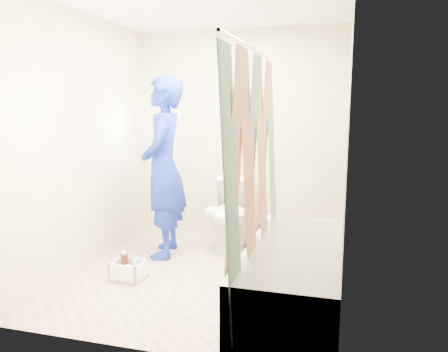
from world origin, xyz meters
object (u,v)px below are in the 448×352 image
(toilet, at_px, (230,214))
(plumber, at_px, (164,168))
(bathtub, at_px, (294,274))
(cleaning_caddy, at_px, (130,271))

(toilet, xyz_separation_m, plumber, (-0.60, -0.40, 0.55))
(bathtub, height_order, toilet, toilet)
(toilet, distance_m, plumber, 0.91)
(toilet, bearing_deg, plumber, -149.18)
(bathtub, distance_m, cleaning_caddy, 1.50)
(plumber, bearing_deg, toilet, 109.68)
(bathtub, relative_size, toilet, 2.33)
(toilet, xyz_separation_m, cleaning_caddy, (-0.65, -1.12, -0.30))
(toilet, height_order, plumber, plumber)
(bathtub, relative_size, cleaning_caddy, 5.88)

